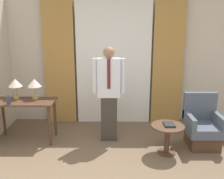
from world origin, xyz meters
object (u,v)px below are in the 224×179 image
object	(u,v)px
bottle_near_edge	(8,101)
book	(169,124)
armchair	(202,128)
desk	(24,107)
table_lamp_left	(15,84)
side_table	(167,134)
table_lamp_right	(34,84)
person	(109,90)

from	to	relation	value
bottle_near_edge	book	distance (m)	2.73
armchair	desk	bearing A→B (deg)	176.60
table_lamp_left	armchair	distance (m)	3.43
table_lamp_left	side_table	world-z (taller)	table_lamp_left
table_lamp_right	book	bearing A→B (deg)	-14.52
table_lamp_left	table_lamp_right	world-z (taller)	same
bottle_near_edge	person	xyz separation A→B (m)	(1.71, 0.23, 0.12)
armchair	book	xyz separation A→B (m)	(-0.65, -0.29, 0.18)
table_lamp_right	armchair	world-z (taller)	table_lamp_right
bottle_near_edge	person	world-z (taller)	person
desk	person	xyz separation A→B (m)	(1.53, 0.03, 0.31)
bottle_near_edge	armchair	world-z (taller)	bottle_near_edge
desk	person	size ratio (longest dim) A/B	0.64
person	book	bearing A→B (deg)	-27.26
armchair	bottle_near_edge	bearing A→B (deg)	-179.71
desk	table_lamp_right	size ratio (longest dim) A/B	2.94
book	bottle_near_edge	bearing A→B (deg)	174.12
table_lamp_left	bottle_near_edge	world-z (taller)	table_lamp_left
desk	table_lamp_right	distance (m)	0.46
person	side_table	bearing A→B (deg)	-28.15
armchair	side_table	distance (m)	0.74
desk	table_lamp_left	bearing A→B (deg)	144.62
person	side_table	xyz separation A→B (m)	(0.96, -0.52, -0.61)
table_lamp_left	person	bearing A→B (deg)	-3.29
bottle_near_edge	armchair	xyz separation A→B (m)	(3.35, 0.02, -0.50)
bottle_near_edge	person	distance (m)	1.73
table_lamp_left	book	size ratio (longest dim) A/B	1.65
table_lamp_left	bottle_near_edge	size ratio (longest dim) A/B	2.32
side_table	book	size ratio (longest dim) A/B	2.37
person	armchair	bearing A→B (deg)	-7.43
table_lamp_right	armchair	size ratio (longest dim) A/B	0.41
table_lamp_right	desk	bearing A→B (deg)	-144.62
table_lamp_left	armchair	xyz separation A→B (m)	(3.34, -0.31, -0.72)
bottle_near_edge	book	world-z (taller)	bottle_near_edge
person	book	distance (m)	1.19
person	table_lamp_right	bearing A→B (deg)	175.87
table_lamp_left	armchair	bearing A→B (deg)	-5.33
book	armchair	bearing A→B (deg)	24.33
bottle_near_edge	table_lamp_right	bearing A→B (deg)	42.54
bottle_near_edge	person	size ratio (longest dim) A/B	0.09
table_lamp_left	person	xyz separation A→B (m)	(1.70, -0.10, -0.10)
person	book	size ratio (longest dim) A/B	7.56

